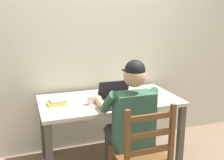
{
  "coord_description": "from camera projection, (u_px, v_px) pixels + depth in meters",
  "views": [
    {
      "loc": [
        -0.85,
        -2.51,
        1.6
      ],
      "look_at": [
        0.01,
        -0.05,
        0.95
      ],
      "focal_mm": 41.81,
      "sensor_mm": 36.0,
      "label": 1
    }
  ],
  "objects": [
    {
      "name": "paper_pile_back_corner",
      "position": [
        131.0,
        96.0,
        2.88
      ],
      "size": [
        0.21,
        0.16,
        0.01
      ],
      "primitive_type": "cube",
      "rotation": [
        0.0,
        0.0,
        -0.09
      ],
      "color": "white",
      "rests_on": "desk"
    },
    {
      "name": "desk",
      "position": [
        110.0,
        107.0,
        2.8
      ],
      "size": [
        1.47,
        0.78,
        0.73
      ],
      "color": "#BCB29E",
      "rests_on": "ground"
    },
    {
      "name": "ground_plane",
      "position": [
        110.0,
        160.0,
        2.96
      ],
      "size": [
        8.0,
        8.0,
        0.0
      ],
      "primitive_type": "plane",
      "color": "brown"
    },
    {
      "name": "paper_pile_near_laptop",
      "position": [
        102.0,
        104.0,
        2.61
      ],
      "size": [
        0.26,
        0.2,
        0.01
      ],
      "primitive_type": "cube",
      "rotation": [
        0.0,
        0.0,
        0.09
      ],
      "color": "white",
      "rests_on": "desk"
    },
    {
      "name": "coffee_mug_dark",
      "position": [
        106.0,
        88.0,
        3.02
      ],
      "size": [
        0.12,
        0.09,
        0.1
      ],
      "color": "black",
      "rests_on": "desk"
    },
    {
      "name": "laptop",
      "position": [
        117.0,
        99.0,
        2.62
      ],
      "size": [
        0.33,
        0.31,
        0.22
      ],
      "color": "#232328",
      "rests_on": "desk"
    },
    {
      "name": "landscape_photo_print",
      "position": [
        138.0,
        93.0,
        2.99
      ],
      "size": [
        0.14,
        0.11,
        0.0
      ],
      "primitive_type": "cube",
      "rotation": [
        0.0,
        0.0,
        -0.15
      ],
      "color": "gold",
      "rests_on": "desk"
    },
    {
      "name": "computer_mouse",
      "position": [
        140.0,
        101.0,
        2.65
      ],
      "size": [
        0.06,
        0.1,
        0.03
      ],
      "primitive_type": "ellipsoid",
      "color": "#232328",
      "rests_on": "desk"
    },
    {
      "name": "seated_person",
      "position": [
        129.0,
        118.0,
        2.37
      ],
      "size": [
        0.5,
        0.6,
        1.24
      ],
      "color": "#2D5642",
      "rests_on": "ground"
    },
    {
      "name": "wooden_chair",
      "position": [
        142.0,
        156.0,
        2.17
      ],
      "size": [
        0.42,
        0.42,
        0.94
      ],
      "color": "brown",
      "rests_on": "ground"
    },
    {
      "name": "back_wall",
      "position": [
        97.0,
        41.0,
        3.07
      ],
      "size": [
        6.0,
        0.04,
        2.6
      ],
      "color": "beige",
      "rests_on": "ground"
    },
    {
      "name": "coffee_mug_white",
      "position": [
        91.0,
        100.0,
        2.61
      ],
      "size": [
        0.11,
        0.08,
        0.09
      ],
      "color": "beige",
      "rests_on": "desk"
    },
    {
      "name": "book_stack_main",
      "position": [
        57.0,
        102.0,
        2.61
      ],
      "size": [
        0.2,
        0.16,
        0.04
      ],
      "color": "gold",
      "rests_on": "desk"
    }
  ]
}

